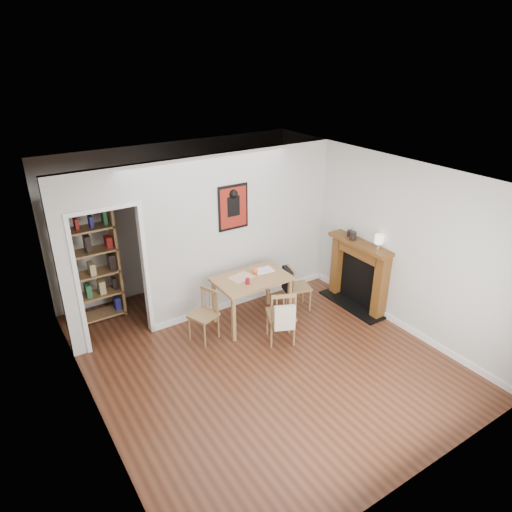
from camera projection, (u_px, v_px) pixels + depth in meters
ground at (259, 353)px, 6.56m from camera, size 5.20×5.20×0.00m
room_shell at (217, 238)px, 7.09m from camera, size 5.20×5.20×5.20m
dining_table at (252, 283)px, 7.04m from camera, size 1.15×0.73×0.78m
chair_left at (203, 316)px, 6.73m from camera, size 0.51×0.51×0.79m
chair_right at (298, 287)px, 7.52m from camera, size 0.53×0.48×0.78m
chair_front at (281, 315)px, 6.66m from camera, size 0.58×0.60×0.87m
bookshelf at (90, 263)px, 7.03m from camera, size 0.83×0.33×1.97m
fireplace at (359, 272)px, 7.56m from camera, size 0.45×1.25×1.16m
red_glass at (248, 281)px, 6.80m from camera, size 0.07×0.07×0.09m
orange_fruit at (255, 271)px, 7.11m from camera, size 0.09×0.09×0.09m
placemat at (242, 277)px, 7.01m from camera, size 0.40×0.33×0.00m
notebook at (264, 270)px, 7.21m from camera, size 0.32×0.26×0.01m
mantel_lamp at (379, 240)px, 7.04m from camera, size 0.14×0.14×0.22m
ceramic_jar_a at (353, 236)px, 7.38m from camera, size 0.11×0.11×0.13m
ceramic_jar_b at (350, 233)px, 7.51m from camera, size 0.09×0.09×0.11m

